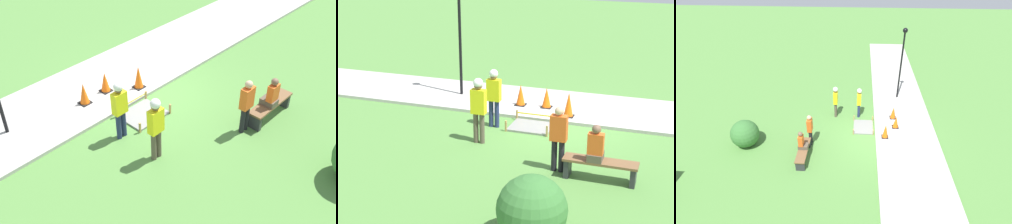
% 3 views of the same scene
% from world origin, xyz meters
% --- Properties ---
extents(ground_plane, '(60.00, 60.00, 0.00)m').
position_xyz_m(ground_plane, '(0.00, 0.00, 0.00)').
color(ground_plane, '#51843D').
extents(sidewalk, '(28.00, 3.10, 0.10)m').
position_xyz_m(sidewalk, '(0.00, -1.55, 0.05)').
color(sidewalk, '#ADAAA3').
rests_on(sidewalk, ground_plane).
extents(wet_concrete_patch, '(1.28, 1.07, 0.33)m').
position_xyz_m(wet_concrete_patch, '(0.92, 0.62, 0.04)').
color(wet_concrete_patch, gray).
rests_on(wet_concrete_patch, ground_plane).
extents(traffic_cone_near_patch, '(0.34, 0.34, 0.77)m').
position_xyz_m(traffic_cone_near_patch, '(0.05, -0.47, 0.48)').
color(traffic_cone_near_patch, black).
rests_on(traffic_cone_near_patch, sidewalk).
extents(traffic_cone_far_patch, '(0.34, 0.34, 0.66)m').
position_xyz_m(traffic_cone_far_patch, '(0.92, -1.07, 0.43)').
color(traffic_cone_far_patch, black).
rests_on(traffic_cone_far_patch, sidewalk).
extents(traffic_cone_sidewalk_edge, '(0.34, 0.34, 0.69)m').
position_xyz_m(traffic_cone_sidewalk_edge, '(1.78, -1.02, 0.44)').
color(traffic_cone_sidewalk_edge, black).
rests_on(traffic_cone_sidewalk_edge, sidewalk).
extents(park_bench, '(1.73, 0.44, 0.51)m').
position_xyz_m(park_bench, '(-1.58, 3.35, 0.36)').
color(park_bench, '#2D2D33').
rests_on(park_bench, ground_plane).
extents(person_seated_on_bench, '(0.36, 0.44, 0.89)m').
position_xyz_m(person_seated_on_bench, '(-1.45, 3.40, 0.86)').
color(person_seated_on_bench, brown).
rests_on(person_seated_on_bench, park_bench).
extents(worker_supervisor, '(0.40, 0.27, 1.84)m').
position_xyz_m(worker_supervisor, '(1.94, 2.17, 1.11)').
color(worker_supervisor, brown).
rests_on(worker_supervisor, ground_plane).
extents(worker_assistant, '(0.40, 0.25, 1.76)m').
position_xyz_m(worker_assistant, '(1.99, 0.89, 1.05)').
color(worker_assistant, navy).
rests_on(worker_assistant, ground_plane).
extents(bystander_in_orange_shirt, '(0.40, 0.22, 1.64)m').
position_xyz_m(bystander_in_orange_shirt, '(-0.52, 3.18, 0.93)').
color(bystander_in_orange_shirt, black).
rests_on(bystander_in_orange_shirt, ground_plane).
extents(lamppost_near, '(0.28, 0.28, 4.32)m').
position_xyz_m(lamppost_near, '(4.12, -1.50, 2.89)').
color(lamppost_near, black).
rests_on(lamppost_near, sidewalk).
extents(shrub_rounded_near, '(1.33, 1.33, 1.33)m').
position_xyz_m(shrub_rounded_near, '(-0.81, 6.29, 0.67)').
color(shrub_rounded_near, '#387033').
rests_on(shrub_rounded_near, ground_plane).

